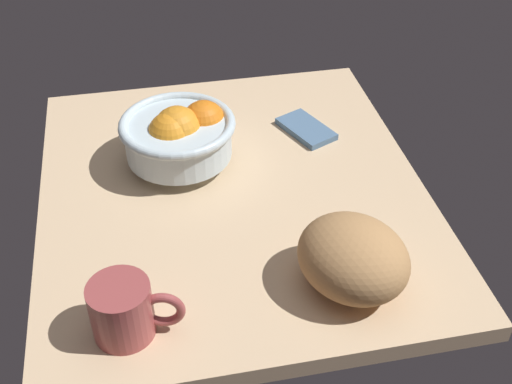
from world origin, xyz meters
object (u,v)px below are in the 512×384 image
object	(u,v)px
fruit_bowl	(180,134)
mug	(124,310)
bread_loaf	(353,258)
napkin_folded	(306,129)

from	to	relation	value
fruit_bowl	mug	distance (cm)	37.01
bread_loaf	napkin_folded	xyz separation A→B (cm)	(38.03, -3.65, -4.56)
mug	napkin_folded	bearing A→B (deg)	-40.53
fruit_bowl	napkin_folded	distance (cm)	24.59
fruit_bowl	mug	world-z (taller)	fruit_bowl
fruit_bowl	bread_loaf	bearing A→B (deg)	-149.01
bread_loaf	napkin_folded	distance (cm)	38.47
fruit_bowl	mug	size ratio (longest dim) A/B	1.61
bread_loaf	mug	size ratio (longest dim) A/B	1.32
fruit_bowl	mug	bearing A→B (deg)	162.82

